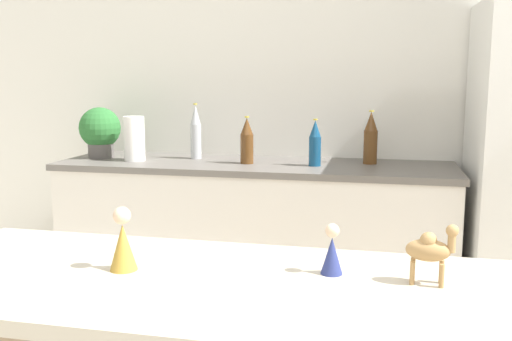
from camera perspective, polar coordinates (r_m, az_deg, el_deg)
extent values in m
cube|color=white|center=(3.41, 9.80, 7.17)|extent=(8.00, 0.06, 2.55)
cube|color=silver|center=(3.29, -0.17, -7.48)|extent=(2.17, 0.60, 0.89)
cube|color=#66605B|center=(3.19, -0.17, 0.49)|extent=(2.20, 0.63, 0.03)
cube|color=#B7AD99|center=(1.26, 9.28, -12.50)|extent=(2.09, 0.58, 0.03)
cylinder|color=#595451|center=(3.50, -15.25, 1.96)|extent=(0.15, 0.15, 0.09)
sphere|color=#2D7033|center=(3.49, -15.34, 4.14)|extent=(0.24, 0.24, 0.24)
cylinder|color=white|center=(3.32, -12.08, 3.14)|extent=(0.12, 0.12, 0.25)
cylinder|color=#B2B7BC|center=(3.35, -6.03, 2.90)|extent=(0.06, 0.06, 0.20)
cone|color=#B2B7BC|center=(3.33, -6.08, 5.59)|extent=(0.06, 0.06, 0.11)
cylinder|color=gold|center=(3.33, -6.09, 6.63)|extent=(0.02, 0.02, 0.01)
cylinder|color=brown|center=(3.19, 11.36, 2.29)|extent=(0.08, 0.08, 0.18)
cone|color=brown|center=(3.18, 11.44, 4.85)|extent=(0.07, 0.07, 0.10)
cylinder|color=gold|center=(3.17, 11.48, 5.85)|extent=(0.03, 0.03, 0.01)
cylinder|color=navy|center=(3.07, 5.91, 1.92)|extent=(0.07, 0.07, 0.16)
cone|color=navy|center=(3.06, 5.95, 4.20)|extent=(0.06, 0.06, 0.09)
cylinder|color=gold|center=(3.05, 5.96, 5.10)|extent=(0.02, 0.02, 0.01)
cylinder|color=brown|center=(3.14, -0.92, 2.17)|extent=(0.07, 0.07, 0.16)
cone|color=brown|center=(3.13, -0.92, 4.48)|extent=(0.07, 0.07, 0.09)
cylinder|color=gold|center=(3.12, -0.92, 5.38)|extent=(0.03, 0.03, 0.01)
ellipsoid|color=#A87F4C|center=(1.30, 16.82, -7.65)|extent=(0.10, 0.06, 0.05)
sphere|color=#A87F4C|center=(1.30, 16.87, -6.71)|extent=(0.04, 0.04, 0.04)
cylinder|color=#A87F4C|center=(1.30, 18.99, -6.73)|extent=(0.02, 0.02, 0.05)
sphere|color=#A87F4C|center=(1.29, 19.04, -5.71)|extent=(0.03, 0.03, 0.03)
cylinder|color=#A87F4C|center=(1.33, 18.05, -9.60)|extent=(0.01, 0.01, 0.05)
cylinder|color=#A87F4C|center=(1.31, 18.07, -10.01)|extent=(0.01, 0.01, 0.05)
cylinder|color=#A87F4C|center=(1.33, 15.39, -9.48)|extent=(0.01, 0.01, 0.05)
cylinder|color=#A87F4C|center=(1.30, 15.36, -9.89)|extent=(0.01, 0.01, 0.05)
cone|color=#B28933|center=(1.38, -13.15, -7.47)|extent=(0.06, 0.06, 0.11)
sphere|color=beige|center=(1.36, -13.27, -4.41)|extent=(0.04, 0.04, 0.04)
cone|color=navy|center=(1.33, 7.59, -8.44)|extent=(0.05, 0.05, 0.09)
sphere|color=beige|center=(1.32, 7.65, -5.97)|extent=(0.03, 0.03, 0.03)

